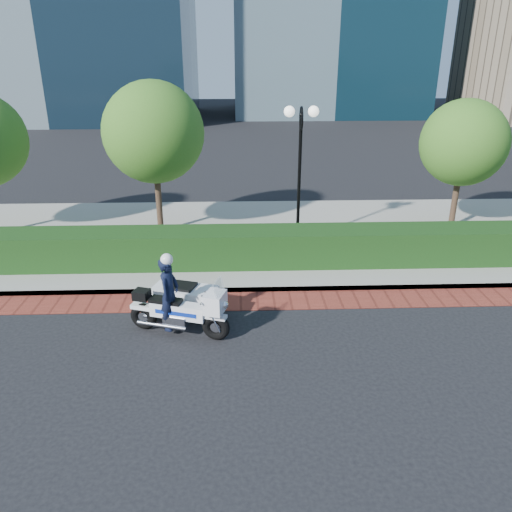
{
  "coord_description": "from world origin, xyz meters",
  "views": [
    {
      "loc": [
        -0.87,
        -9.63,
        5.79
      ],
      "look_at": [
        -0.43,
        2.05,
        1.0
      ],
      "focal_mm": 35.0,
      "sensor_mm": 36.0,
      "label": 1
    }
  ],
  "objects_px": {
    "lamppost": "(300,154)",
    "tree_b": "(154,133)",
    "police_motorcycle": "(180,300)",
    "tree_c": "(464,143)"
  },
  "relations": [
    {
      "from": "police_motorcycle",
      "to": "tree_b",
      "type": "bearing_deg",
      "value": 119.7
    },
    {
      "from": "tree_b",
      "to": "lamppost",
      "type": "bearing_deg",
      "value": -16.11
    },
    {
      "from": "tree_b",
      "to": "tree_c",
      "type": "bearing_deg",
      "value": -0.0
    },
    {
      "from": "lamppost",
      "to": "police_motorcycle",
      "type": "distance_m",
      "value": 6.25
    },
    {
      "from": "lamppost",
      "to": "tree_b",
      "type": "bearing_deg",
      "value": 163.89
    },
    {
      "from": "lamppost",
      "to": "tree_c",
      "type": "xyz_separation_m",
      "value": [
        5.5,
        1.3,
        0.09
      ]
    },
    {
      "from": "lamppost",
      "to": "tree_c",
      "type": "relative_size",
      "value": 0.98
    },
    {
      "from": "lamppost",
      "to": "police_motorcycle",
      "type": "xyz_separation_m",
      "value": [
        -3.19,
        -4.85,
        -2.31
      ]
    },
    {
      "from": "lamppost",
      "to": "police_motorcycle",
      "type": "relative_size",
      "value": 1.84
    },
    {
      "from": "police_motorcycle",
      "to": "tree_c",
      "type": "bearing_deg",
      "value": 52.97
    }
  ]
}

